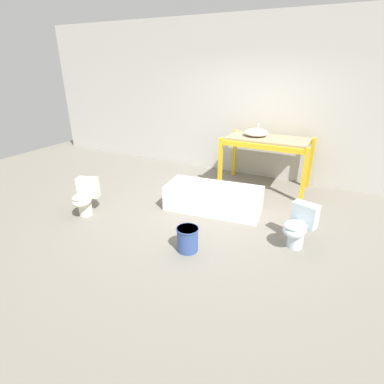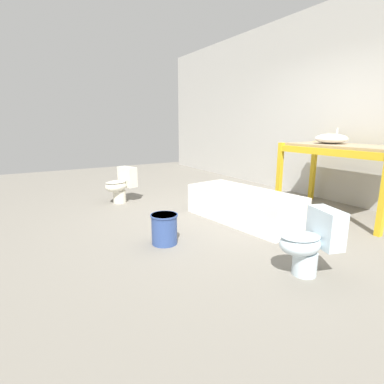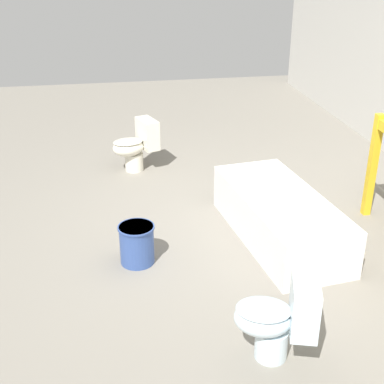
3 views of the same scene
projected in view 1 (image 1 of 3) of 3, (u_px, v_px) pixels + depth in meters
The scene contains 8 objects.
ground_plane at pixel (205, 213), 4.98m from camera, with size 12.00×12.00×0.00m, color slate.
warehouse_wall_rear at pixel (252, 100), 6.16m from camera, with size 10.80×0.08×3.20m.
shelving_rack at pixel (267, 146), 5.70m from camera, with size 1.64×0.88×1.00m.
sink_basin at pixel (256, 132), 5.74m from camera, with size 0.45×0.44×0.22m.
bathtub_main at pixel (214, 197), 5.01m from camera, with size 1.65×0.86×0.42m.
toilet_near at pixel (298, 226), 3.98m from camera, with size 0.45×0.57×0.58m.
toilet_far at pixel (85, 197), 4.84m from camera, with size 0.46×0.58×0.58m.
bucket_white at pixel (188, 239), 3.93m from camera, with size 0.30×0.30×0.33m.
Camera 1 is at (1.85, -4.04, 2.29)m, focal length 28.00 mm.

